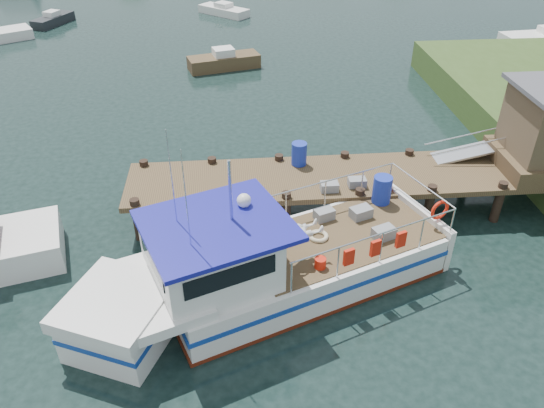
{
  "coord_description": "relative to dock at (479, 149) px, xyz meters",
  "views": [
    {
      "loc": [
        -2.24,
        -16.04,
        11.1
      ],
      "look_at": [
        -1.0,
        -1.5,
        1.3
      ],
      "focal_mm": 35.0,
      "sensor_mm": 36.0,
      "label": 1
    }
  ],
  "objects": [
    {
      "name": "moored_rowboat",
      "position": [
        -8.99,
        15.44,
        -1.78
      ],
      "size": [
        4.49,
        2.53,
        1.24
      ],
      "rotation": [
        0.0,
        0.0,
        -0.25
      ],
      "color": "#4B3A23",
      "rests_on": "ground"
    },
    {
      "name": "lobster_boat",
      "position": [
        -8.1,
        -4.4,
        -1.21
      ],
      "size": [
        11.47,
        6.88,
        5.69
      ],
      "rotation": [
        0.0,
        0.0,
        0.38
      ],
      "color": "silver",
      "rests_on": "ground"
    },
    {
      "name": "dock",
      "position": [
        0.0,
        0.0,
        0.0
      ],
      "size": [
        16.6,
        3.0,
        4.78
      ],
      "color": "#4B3A23",
      "rests_on": "ground"
    },
    {
      "name": "moored_e",
      "position": [
        -21.8,
        26.27,
        -1.87
      ],
      "size": [
        2.65,
        3.79,
        1.0
      ],
      "rotation": [
        0.0,
        0.0,
        -0.27
      ],
      "color": "black",
      "rests_on": "ground"
    },
    {
      "name": "moored_b",
      "position": [
        -8.88,
        28.03,
        -1.89
      ],
      "size": [
        4.16,
        3.97,
        0.95
      ],
      "rotation": [
        0.0,
        0.0,
        -0.13
      ],
      "color": "silver",
      "rests_on": "ground"
    },
    {
      "name": "ground_plane",
      "position": [
        -6.51,
        -0.01,
        -2.24
      ],
      "size": [
        160.0,
        160.0,
        0.0
      ],
      "primitive_type": "plane",
      "color": "black"
    }
  ]
}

